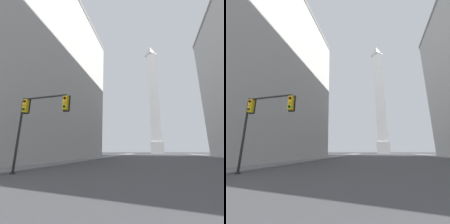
# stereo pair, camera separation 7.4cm
# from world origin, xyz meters

# --- Properties ---
(sidewalk_left) EXTENTS (5.00, 112.18, 0.15)m
(sidewalk_left) POSITION_xyz_m (-15.35, 33.65, 0.07)
(sidewalk_left) COLOR slate
(sidewalk_left) RESTS_ON ground_plane
(building_left) EXTENTS (22.38, 36.25, 33.71)m
(building_left) POSITION_xyz_m (-26.54, 20.40, 16.86)
(building_left) COLOR #B2AFAA
(building_left) RESTS_ON ground_plane
(obelisk) EXTENTS (7.37, 7.37, 72.23)m
(obelisk) POSITION_xyz_m (0.00, 93.48, 34.49)
(obelisk) COLOR silver
(obelisk) RESTS_ON ground_plane
(traffic_light_near_left) EXTENTS (4.58, 0.51, 6.08)m
(traffic_light_near_left) POSITION_xyz_m (-11.01, 8.81, 4.62)
(traffic_light_near_left) COLOR black
(traffic_light_near_left) RESTS_ON ground_plane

